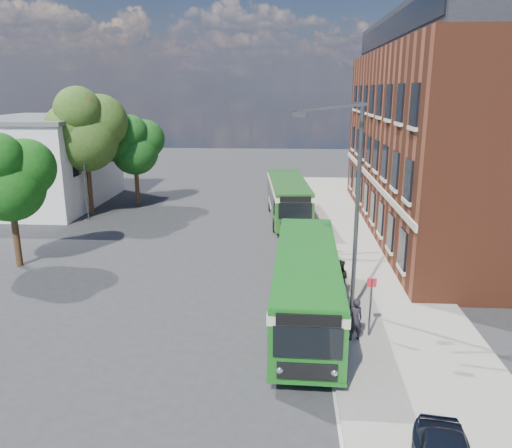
{
  "coord_description": "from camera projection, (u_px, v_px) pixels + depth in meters",
  "views": [
    {
      "loc": [
        2.34,
        -22.18,
        9.48
      ],
      "look_at": [
        0.6,
        4.6,
        2.2
      ],
      "focal_mm": 35.0,
      "sensor_mm": 36.0,
      "label": 1
    }
  ],
  "objects": [
    {
      "name": "bus_stop_sign",
      "position": [
        371.0,
        303.0,
        19.2
      ],
      "size": [
        0.35,
        0.08,
        2.52
      ],
      "color": "#3C3F42",
      "rests_on": "ground"
    },
    {
      "name": "bus_rear",
      "position": [
        288.0,
        195.0,
        37.04
      ],
      "size": [
        3.5,
        10.97,
        3.02
      ],
      "color": "#23591C",
      "rests_on": "ground"
    },
    {
      "name": "pavement",
      "position": [
        361.0,
        244.0,
        31.24
      ],
      "size": [
        6.0,
        48.0,
        0.15
      ],
      "primitive_type": "cube",
      "color": "gray",
      "rests_on": "ground"
    },
    {
      "name": "white_building",
      "position": [
        44.0,
        161.0,
        41.5
      ],
      "size": [
        9.4,
        13.4,
        7.3
      ],
      "color": "white",
      "rests_on": "ground"
    },
    {
      "name": "kerb_line",
      "position": [
        312.0,
        244.0,
        31.45
      ],
      "size": [
        0.12,
        48.0,
        0.01
      ],
      "primitive_type": "cube",
      "color": "beige",
      "rests_on": "ground"
    },
    {
      "name": "tree_left",
      "position": [
        9.0,
        177.0,
        26.33
      ],
      "size": [
        4.38,
        4.16,
        7.39
      ],
      "color": "#352213",
      "rests_on": "ground"
    },
    {
      "name": "pedestrian_b",
      "position": [
        339.0,
        279.0,
        22.79
      ],
      "size": [
        1.04,
        0.9,
        1.86
      ],
      "primitive_type": "imported",
      "rotation": [
        0.0,
        0.0,
        2.91
      ],
      "color": "black",
      "rests_on": "pavement"
    },
    {
      "name": "brick_office",
      "position": [
        466.0,
        128.0,
        32.85
      ],
      "size": [
        12.1,
        26.0,
        14.2
      ],
      "color": "brown",
      "rests_on": "ground"
    },
    {
      "name": "tree_mid",
      "position": [
        85.0,
        129.0,
        37.23
      ],
      "size": [
        5.75,
        5.47,
        9.71
      ],
      "color": "#352213",
      "rests_on": "ground"
    },
    {
      "name": "bus_front",
      "position": [
        306.0,
        280.0,
        20.67
      ],
      "size": [
        2.87,
        11.29,
        3.02
      ],
      "color": "#175F19",
      "rests_on": "ground"
    },
    {
      "name": "flagpole",
      "position": [
        83.0,
        154.0,
        36.0
      ],
      "size": [
        0.95,
        0.1,
        9.0
      ],
      "color": "#3C3F42",
      "rests_on": "ground"
    },
    {
      "name": "tree_right",
      "position": [
        135.0,
        145.0,
        40.55
      ],
      "size": [
        4.46,
        4.24,
        7.53
      ],
      "color": "#352213",
      "rests_on": "ground"
    },
    {
      "name": "pedestrian_a",
      "position": [
        355.0,
        319.0,
        18.99
      ],
      "size": [
        0.71,
        0.57,
        1.7
      ],
      "primitive_type": "imported",
      "rotation": [
        0.0,
        0.0,
        3.43
      ],
      "color": "black",
      "rests_on": "pavement"
    },
    {
      "name": "street_lamp",
      "position": [
        348.0,
        207.0,
        20.51
      ],
      "size": [
        2.96,
        2.38,
        9.0
      ],
      "color": "#3C3F42",
      "rests_on": "ground"
    },
    {
      "name": "ground",
      "position": [
        237.0,
        293.0,
        23.99
      ],
      "size": [
        120.0,
        120.0,
        0.0
      ],
      "primitive_type": "plane",
      "color": "#2B2B2E",
      "rests_on": "ground"
    }
  ]
}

